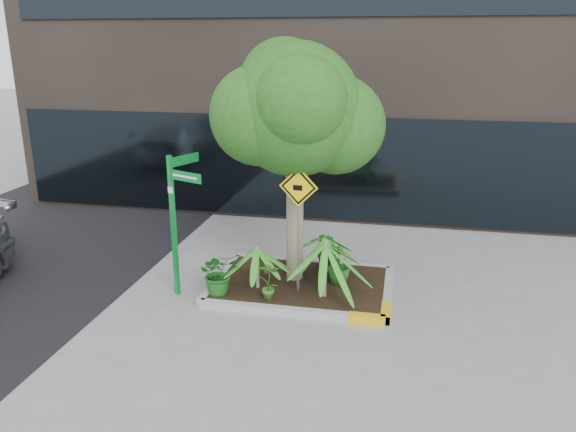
# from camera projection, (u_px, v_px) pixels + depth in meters

# --- Properties ---
(ground) EXTENTS (80.00, 80.00, 0.00)m
(ground) POSITION_uv_depth(u_px,v_px,m) (288.00, 295.00, 10.31)
(ground) COLOR gray
(ground) RESTS_ON ground
(planter) EXTENTS (3.35, 2.36, 0.15)m
(planter) POSITION_uv_depth(u_px,v_px,m) (303.00, 285.00, 10.49)
(planter) COLOR #9E9E99
(planter) RESTS_ON ground
(tree) EXTENTS (3.03, 2.69, 4.55)m
(tree) POSITION_uv_depth(u_px,v_px,m) (295.00, 109.00, 9.78)
(tree) COLOR gray
(tree) RESTS_ON ground
(palm_front) EXTENTS (1.18, 1.18, 1.31)m
(palm_front) POSITION_uv_depth(u_px,v_px,m) (325.00, 244.00, 9.64)
(palm_front) COLOR gray
(palm_front) RESTS_ON ground
(palm_left) EXTENTS (0.91, 0.91, 1.01)m
(palm_left) POSITION_uv_depth(u_px,v_px,m) (257.00, 249.00, 10.06)
(palm_left) COLOR gray
(palm_left) RESTS_ON ground
(palm_back) EXTENTS (0.91, 0.91, 1.02)m
(palm_back) POSITION_uv_depth(u_px,v_px,m) (326.00, 237.00, 10.65)
(palm_back) COLOR gray
(palm_back) RESTS_ON ground
(shrub_a) EXTENTS (0.97, 0.97, 0.78)m
(shrub_a) POSITION_uv_depth(u_px,v_px,m) (219.00, 273.00, 9.93)
(shrub_a) COLOR #195618
(shrub_a) RESTS_ON planter
(shrub_b) EXTENTS (0.59, 0.59, 0.77)m
(shrub_b) POSITION_uv_depth(u_px,v_px,m) (339.00, 264.00, 10.35)
(shrub_b) COLOR #1D5C1B
(shrub_b) RESTS_ON planter
(shrub_c) EXTENTS (0.40, 0.40, 0.71)m
(shrub_c) POSITION_uv_depth(u_px,v_px,m) (269.00, 281.00, 9.69)
(shrub_c) COLOR #356D21
(shrub_c) RESTS_ON planter
(shrub_d) EXTENTS (0.63, 0.63, 0.82)m
(shrub_d) POSITION_uv_depth(u_px,v_px,m) (328.00, 252.00, 10.85)
(shrub_d) COLOR #1A5D1B
(shrub_d) RESTS_ON planter
(street_sign_post) EXTENTS (0.72, 0.95, 2.60)m
(street_sign_post) POSITION_uv_depth(u_px,v_px,m) (177.00, 211.00, 9.89)
(street_sign_post) COLOR #0B8030
(street_sign_post) RESTS_ON ground
(cattle_sign) EXTENTS (0.70, 0.11, 2.28)m
(cattle_sign) POSITION_uv_depth(u_px,v_px,m) (298.00, 209.00, 9.71)
(cattle_sign) COLOR slate
(cattle_sign) RESTS_ON ground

